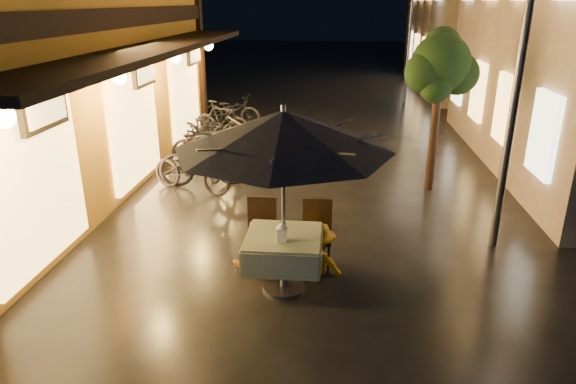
# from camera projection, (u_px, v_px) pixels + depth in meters

# --- Properties ---
(ground) EXTENTS (90.00, 90.00, 0.00)m
(ground) POSITION_uv_depth(u_px,v_px,m) (291.00, 305.00, 6.46)
(ground) COLOR black
(ground) RESTS_ON ground
(street_tree) EXTENTS (1.43, 1.20, 3.15)m
(street_tree) POSITION_uv_depth(u_px,v_px,m) (441.00, 68.00, 9.60)
(street_tree) COLOR black
(street_tree) RESTS_ON ground
(streetlamp_near) EXTENTS (0.36, 0.36, 4.23)m
(streetlamp_near) POSITION_uv_depth(u_px,v_px,m) (522.00, 54.00, 7.03)
(streetlamp_near) COLOR #59595E
(streetlamp_near) RESTS_ON ground
(streetlamp_far) EXTENTS (0.36, 0.36, 4.23)m
(streetlamp_far) POSITION_uv_depth(u_px,v_px,m) (410.00, 21.00, 18.22)
(streetlamp_far) COLOR #59595E
(streetlamp_far) RESTS_ON ground
(cafe_table) EXTENTS (0.99, 0.99, 0.78)m
(cafe_table) POSITION_uv_depth(u_px,v_px,m) (284.00, 249.00, 6.63)
(cafe_table) COLOR #59595E
(cafe_table) RESTS_ON ground
(patio_umbrella) EXTENTS (2.69, 2.69, 2.46)m
(patio_umbrella) POSITION_uv_depth(u_px,v_px,m) (283.00, 131.00, 6.08)
(patio_umbrella) COLOR #59595E
(patio_umbrella) RESTS_ON ground
(cafe_chair_left) EXTENTS (0.42, 0.42, 0.97)m
(cafe_chair_left) POSITION_uv_depth(u_px,v_px,m) (261.00, 228.00, 7.37)
(cafe_chair_left) COLOR black
(cafe_chair_left) RESTS_ON ground
(cafe_chair_right) EXTENTS (0.42, 0.42, 0.97)m
(cafe_chair_right) POSITION_uv_depth(u_px,v_px,m) (317.00, 230.00, 7.30)
(cafe_chair_right) COLOR black
(cafe_chair_right) RESTS_ON ground
(table_lantern) EXTENTS (0.16, 0.16, 0.25)m
(table_lantern) POSITION_uv_depth(u_px,v_px,m) (282.00, 231.00, 6.36)
(table_lantern) COLOR white
(table_lantern) RESTS_ON cafe_table
(person_orange) EXTENTS (0.81, 0.70, 1.43)m
(person_orange) POSITION_uv_depth(u_px,v_px,m) (256.00, 221.00, 7.16)
(person_orange) COLOR #CC6722
(person_orange) RESTS_ON ground
(person_yellow) EXTENTS (0.94, 0.60, 1.39)m
(person_yellow) POSITION_uv_depth(u_px,v_px,m) (318.00, 225.00, 7.07)
(person_yellow) COLOR orange
(person_yellow) RESTS_ON ground
(bicycle_0) EXTENTS (1.89, 1.21, 0.94)m
(bicycle_0) POSITION_uv_depth(u_px,v_px,m) (191.00, 169.00, 10.15)
(bicycle_0) COLOR black
(bicycle_0) RESTS_ON ground
(bicycle_1) EXTENTS (1.91, 0.88, 1.11)m
(bicycle_1) POSITION_uv_depth(u_px,v_px,m) (204.00, 160.00, 10.43)
(bicycle_1) COLOR black
(bicycle_1) RESTS_ON ground
(bicycle_2) EXTENTS (1.88, 0.93, 0.94)m
(bicycle_2) POSITION_uv_depth(u_px,v_px,m) (210.00, 144.00, 11.88)
(bicycle_2) COLOR black
(bicycle_2) RESTS_ON ground
(bicycle_3) EXTENTS (1.51, 0.62, 0.88)m
(bicycle_3) POSITION_uv_depth(u_px,v_px,m) (204.00, 144.00, 12.05)
(bicycle_3) COLOR black
(bicycle_3) RESTS_ON ground
(bicycle_4) EXTENTS (1.92, 0.79, 0.98)m
(bicycle_4) POSITION_uv_depth(u_px,v_px,m) (210.00, 127.00, 13.40)
(bicycle_4) COLOR black
(bicycle_4) RESTS_ON ground
(bicycle_5) EXTENTS (1.85, 1.14, 1.08)m
(bicycle_5) POSITION_uv_depth(u_px,v_px,m) (222.00, 121.00, 13.88)
(bicycle_5) COLOR black
(bicycle_5) RESTS_ON ground
(bicycle_6) EXTENTS (1.90, 0.95, 0.95)m
(bicycle_6) POSITION_uv_depth(u_px,v_px,m) (232.00, 110.00, 15.53)
(bicycle_6) COLOR black
(bicycle_6) RESTS_ON ground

